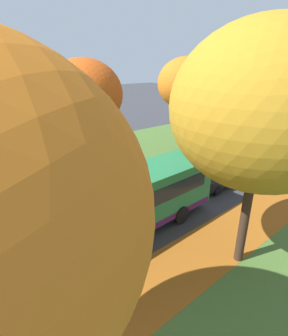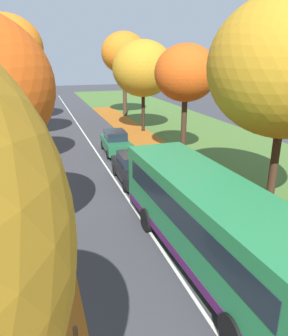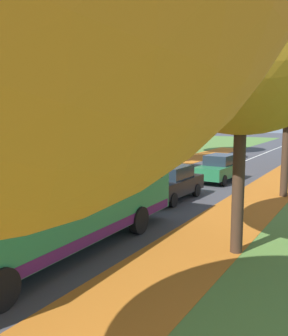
# 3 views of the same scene
# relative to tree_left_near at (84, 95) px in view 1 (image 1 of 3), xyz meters

# --- Properties ---
(grass_verge_left) EXTENTS (12.00, 90.00, 0.01)m
(grass_verge_left) POSITION_rel_tree_left_near_xyz_m (-3.46, 10.27, -5.94)
(grass_verge_left) COLOR #476B2D
(grass_verge_left) RESTS_ON ground
(leaf_litter_left) EXTENTS (2.80, 60.00, 0.00)m
(leaf_litter_left) POSITION_rel_tree_left_near_xyz_m (1.14, 4.27, -5.93)
(leaf_litter_left) COLOR #9E5619
(leaf_litter_left) RESTS_ON grass_verge_left
(leaf_litter_right) EXTENTS (2.80, 60.00, 0.00)m
(leaf_litter_right) POSITION_rel_tree_left_near_xyz_m (10.34, 4.27, -5.93)
(leaf_litter_right) COLOR #9E5619
(leaf_litter_right) RESTS_ON grass_verge_right
(road_centre_line) EXTENTS (0.12, 80.00, 0.01)m
(road_centre_line) POSITION_rel_tree_left_near_xyz_m (5.74, 10.27, -5.94)
(road_centre_line) COLOR silver
(road_centre_line) RESTS_ON ground
(tree_left_near) EXTENTS (4.96, 4.96, 8.19)m
(tree_left_near) POSITION_rel_tree_left_near_xyz_m (0.00, 0.00, 0.00)
(tree_left_near) COLOR #422D1E
(tree_left_near) RESTS_ON ground
(tree_left_mid) EXTENTS (4.82, 4.82, 8.39)m
(tree_left_mid) POSITION_rel_tree_left_near_xyz_m (0.07, 9.60, 0.25)
(tree_left_mid) COLOR black
(tree_left_mid) RESTS_ON ground
(tree_left_far) EXTENTS (5.28, 5.28, 9.76)m
(tree_left_far) POSITION_rel_tree_left_near_xyz_m (0.18, 17.09, 1.39)
(tree_left_far) COLOR #422D1E
(tree_left_far) RESTS_ON ground
(tree_left_distant) EXTENTS (6.03, 6.03, 9.71)m
(tree_left_distant) POSITION_rel_tree_left_near_xyz_m (-0.29, 25.56, 1.03)
(tree_left_distant) COLOR #382619
(tree_left_distant) RESTS_ON ground
(tree_right_near) EXTENTS (6.39, 6.39, 9.29)m
(tree_right_near) POSITION_rel_tree_left_near_xyz_m (11.56, 0.66, 0.46)
(tree_right_near) COLOR #382619
(tree_right_near) RESTS_ON ground
(bollard_third) EXTENTS (0.12, 0.12, 0.74)m
(bollard_third) POSITION_rel_tree_left_near_xyz_m (2.19, -4.27, -5.57)
(bollard_third) COLOR #4C3823
(bollard_third) RESTS_ON ground
(bollard_fourth) EXTENTS (0.12, 0.12, 0.60)m
(bollard_fourth) POSITION_rel_tree_left_near_xyz_m (2.16, -1.41, -5.64)
(bollard_fourth) COLOR #4C3823
(bollard_fourth) RESTS_ON ground
(bollard_fifth) EXTENTS (0.12, 0.12, 0.65)m
(bollard_fifth) POSITION_rel_tree_left_near_xyz_m (2.19, 1.44, -5.62)
(bollard_fifth) COLOR #4C3823
(bollard_fifth) RESTS_ON ground
(bollard_sixth) EXTENTS (0.12, 0.12, 0.67)m
(bollard_sixth) POSITION_rel_tree_left_near_xyz_m (2.22, 4.30, -5.61)
(bollard_sixth) COLOR #4C3823
(bollard_sixth) RESTS_ON ground
(bus) EXTENTS (2.85, 10.46, 2.98)m
(bus) POSITION_rel_tree_left_near_xyz_m (6.95, -2.11, -4.24)
(bus) COLOR #237A47
(bus) RESTS_ON ground
(car_black_lead) EXTENTS (1.86, 4.24, 1.62)m
(car_black_lead) POSITION_rel_tree_left_near_xyz_m (6.69, 6.21, -5.13)
(car_black_lead) COLOR black
(car_black_lead) RESTS_ON ground
(car_green_following) EXTENTS (1.94, 4.28, 1.62)m
(car_green_following) POSITION_rel_tree_left_near_xyz_m (7.10, 12.15, -5.13)
(car_green_following) COLOR #1E6038
(car_green_following) RESTS_ON ground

